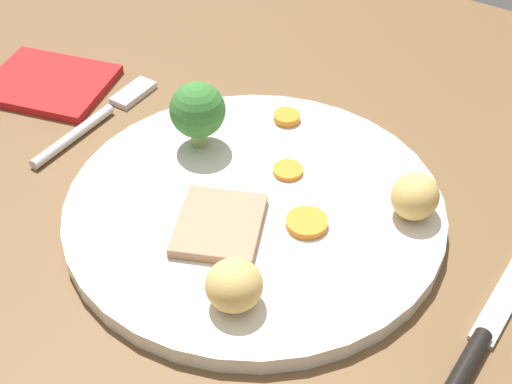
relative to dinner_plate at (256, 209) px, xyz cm
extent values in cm
cube|color=brown|center=(-1.60, -0.24, -2.50)|extent=(120.00, 84.00, 3.60)
cylinder|color=silver|center=(0.00, 0.00, 0.00)|extent=(28.81, 28.81, 1.40)
cube|color=tan|center=(-0.72, -3.89, 1.10)|extent=(8.19, 8.72, 0.80)
ellipsoid|color=#D8B260|center=(10.53, 5.05, 2.42)|extent=(3.80, 4.08, 3.44)
ellipsoid|color=#D8B260|center=(4.01, -9.14, 2.41)|extent=(4.40, 4.43, 3.42)
cylinder|color=orange|center=(-3.25, 10.21, 1.02)|extent=(2.28, 2.28, 0.64)
cylinder|color=orange|center=(0.30, 4.26, 0.91)|extent=(2.40, 2.40, 0.41)
cylinder|color=orange|center=(4.51, 0.03, 0.99)|extent=(3.10, 3.10, 0.57)
cylinder|color=#8CB766|center=(-7.73, 3.60, 1.61)|extent=(1.34, 1.34, 1.82)
sphere|color=#387A33|center=(-7.73, 3.60, 4.10)|extent=(4.53, 4.53, 4.53)
cylinder|color=silver|center=(-18.26, -0.55, -0.25)|extent=(1.09, 9.52, 0.90)
cube|color=silver|center=(-18.10, 7.70, -0.40)|extent=(2.09, 4.54, 0.60)
cylinder|color=black|center=(18.68, -6.51, -0.10)|extent=(1.47, 8.53, 1.20)
cube|color=silver|center=(18.96, 2.48, -0.50)|extent=(2.03, 10.55, 0.40)
cube|color=red|center=(-25.68, 4.64, -0.30)|extent=(12.80, 11.33, 0.80)
camera|label=1|loc=(22.86, -36.76, 40.20)|focal=54.46mm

